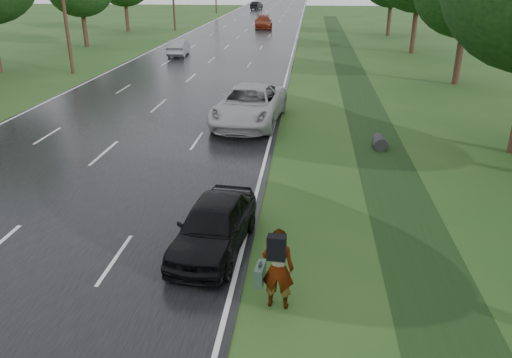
{
  "coord_description": "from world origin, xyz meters",
  "views": [
    {
      "loc": [
        8.37,
        -10.81,
        6.99
      ],
      "look_at": [
        6.92,
        2.83,
        1.3
      ],
      "focal_mm": 35.0,
      "sensor_mm": 36.0,
      "label": 1
    }
  ],
  "objects": [
    {
      "name": "utility_pole_mid",
      "position": [
        -9.2,
        25.0,
        5.2
      ],
      "size": [
        1.6,
        0.26,
        10.0
      ],
      "color": "#372216",
      "rests_on": "ground"
    },
    {
      "name": "edge_stripe_west",
      "position": [
        -6.75,
        45.0,
        0.04
      ],
      "size": [
        0.12,
        180.0,
        0.01
      ],
      "primitive_type": "cube",
      "color": "silver",
      "rests_on": "road"
    },
    {
      "name": "edge_stripe_east",
      "position": [
        6.75,
        45.0,
        0.04
      ],
      "size": [
        0.12,
        180.0,
        0.01
      ],
      "primitive_type": "cube",
      "color": "silver",
      "rests_on": "road"
    },
    {
      "name": "center_line",
      "position": [
        0.0,
        45.0,
        0.04
      ],
      "size": [
        0.12,
        180.0,
        0.01
      ],
      "primitive_type": "cube",
      "color": "silver",
      "rests_on": "road"
    },
    {
      "name": "white_pickup",
      "position": [
        5.5,
        13.11,
        0.94
      ],
      "size": [
        3.54,
        6.72,
        1.8
      ],
      "primitive_type": "imported",
      "rotation": [
        0.0,
        0.0,
        -0.09
      ],
      "color": "beige",
      "rests_on": "road"
    },
    {
      "name": "drainage_ditch",
      "position": [
        11.5,
        18.71,
        0.04
      ],
      "size": [
        2.2,
        120.0,
        0.56
      ],
      "color": "black",
      "rests_on": "ground"
    },
    {
      "name": "road",
      "position": [
        0.0,
        45.0,
        0.02
      ],
      "size": [
        14.0,
        180.0,
        0.04
      ],
      "primitive_type": "cube",
      "color": "black",
      "rests_on": "ground"
    },
    {
      "name": "silver_sedan",
      "position": [
        -3.42,
        34.11,
        0.74
      ],
      "size": [
        1.84,
        4.35,
        1.4
      ],
      "primitive_type": "imported",
      "rotation": [
        0.0,
        0.0,
        3.23
      ],
      "color": "gray",
      "rests_on": "road"
    },
    {
      "name": "far_car_dark",
      "position": [
        -2.79,
        95.53,
        0.77
      ],
      "size": [
        2.29,
        4.63,
        1.46
      ],
      "primitive_type": "imported",
      "rotation": [
        0.0,
        0.0,
        2.97
      ],
      "color": "black",
      "rests_on": "road"
    },
    {
      "name": "far_car_red",
      "position": [
        1.99,
        58.47,
        0.84
      ],
      "size": [
        2.89,
        5.73,
        1.6
      ],
      "primitive_type": "imported",
      "rotation": [
        0.0,
        0.0,
        0.12
      ],
      "color": "maroon",
      "rests_on": "road"
    },
    {
      "name": "pedestrian",
      "position": [
        7.84,
        -1.47,
        1.01
      ],
      "size": [
        0.9,
        0.84,
        1.96
      ],
      "rotation": [
        0.0,
        0.0,
        3.06
      ],
      "color": "#A5998C",
      "rests_on": "ground"
    },
    {
      "name": "dark_sedan",
      "position": [
        6.0,
        0.82,
        0.75
      ],
      "size": [
        2.14,
        4.34,
        1.42
      ],
      "primitive_type": "imported",
      "rotation": [
        0.0,
        0.0,
        -0.11
      ],
      "color": "black",
      "rests_on": "road"
    }
  ]
}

